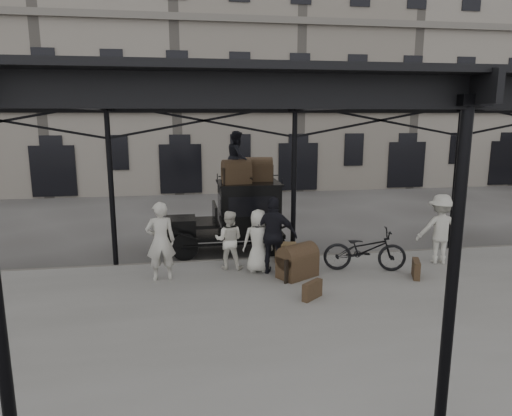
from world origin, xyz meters
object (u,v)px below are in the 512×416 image
(steamer_trunk_roof_near, at_px, (236,173))
(porter_official, at_px, (274,236))
(taxi, at_px, (238,213))
(bicycle, at_px, (365,250))
(porter_left, at_px, (161,241))
(steamer_trunk_platform, at_px, (297,263))

(steamer_trunk_roof_near, bearing_deg, porter_official, -84.37)
(porter_official, distance_m, steamer_trunk_roof_near, 2.80)
(taxi, relative_size, bicycle, 1.69)
(porter_left, distance_m, steamer_trunk_platform, 3.47)
(porter_official, distance_m, steamer_trunk_platform, 0.92)
(taxi, bearing_deg, steamer_trunk_platform, -69.20)
(bicycle, bearing_deg, steamer_trunk_platform, 108.93)
(taxi, bearing_deg, bicycle, -42.85)
(porter_left, relative_size, steamer_trunk_platform, 2.03)
(porter_left, bearing_deg, bicycle, 171.98)
(steamer_trunk_platform, bearing_deg, bicycle, -23.78)
(porter_left, height_order, porter_official, porter_official)
(steamer_trunk_roof_near, relative_size, steamer_trunk_platform, 0.84)
(steamer_trunk_roof_near, bearing_deg, steamer_trunk_platform, -76.49)
(porter_official, bearing_deg, steamer_trunk_platform, 163.74)
(porter_official, bearing_deg, porter_left, 19.25)
(taxi, relative_size, steamer_trunk_platform, 3.73)
(taxi, distance_m, porter_official, 2.68)
(porter_official, relative_size, steamer_trunk_roof_near, 2.44)
(porter_left, xyz_separation_m, porter_official, (2.86, 0.02, 0.02))
(taxi, xyz_separation_m, bicycle, (3.01, -2.79, -0.49))
(steamer_trunk_roof_near, xyz_separation_m, steamer_trunk_platform, (1.22, -2.74, -1.97))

